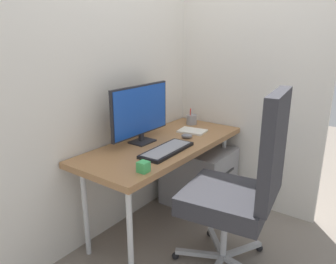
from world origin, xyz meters
TOP-DOWN VIEW (x-y plane):
  - ground_plane at (0.00, 0.00)m, footprint 8.00×8.00m
  - wall_back at (0.00, 0.33)m, footprint 2.50×0.04m
  - wall_side_right at (0.74, -0.15)m, footprint 0.04×1.68m
  - desk at (0.00, 0.00)m, footprint 1.43×0.61m
  - office_chair at (-0.15, -0.71)m, footprint 0.65×0.65m
  - filing_cabinet at (0.47, -0.04)m, footprint 0.47×0.57m
  - monitor at (-0.09, 0.14)m, footprint 0.59×0.14m
  - keyboard at (-0.15, -0.14)m, footprint 0.46×0.19m
  - mouse at (0.18, -0.09)m, footprint 0.08×0.10m
  - pen_holder at (0.56, 0.11)m, footprint 0.09×0.09m
  - notebook at (0.36, -0.03)m, footprint 0.19×0.24m
  - desk_clamp_accessory at (-0.51, -0.23)m, footprint 0.06×0.06m

SIDE VIEW (x-z plane):
  - ground_plane at x=0.00m, z-range 0.00..0.00m
  - filing_cabinet at x=0.47m, z-range 0.00..0.52m
  - office_chair at x=-0.15m, z-range 0.02..1.21m
  - desk at x=0.00m, z-range 0.30..1.00m
  - notebook at x=0.36m, z-range 0.70..0.72m
  - keyboard at x=-0.15m, z-range 0.70..0.73m
  - mouse at x=0.18m, z-range 0.70..0.74m
  - desk_clamp_accessory at x=-0.51m, z-range 0.70..0.77m
  - pen_holder at x=0.56m, z-range 0.67..0.82m
  - monitor at x=-0.09m, z-range 0.72..1.16m
  - wall_back at x=0.00m, z-range 0.00..2.80m
  - wall_side_right at x=0.74m, z-range 0.00..2.80m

